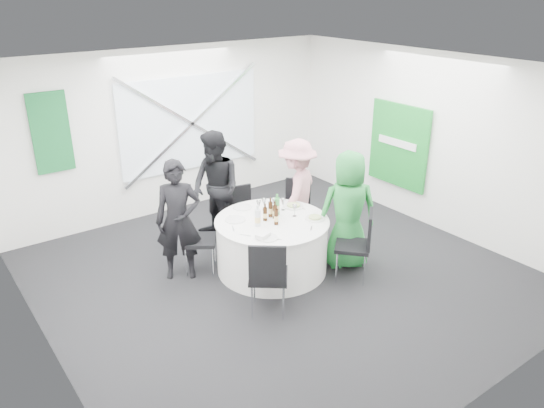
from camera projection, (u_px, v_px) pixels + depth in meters
floor at (281, 275)px, 7.32m from camera, size 6.00×6.00×0.00m
ceiling at (282, 69)px, 6.23m from camera, size 6.00×6.00×0.00m
wall_back at (174, 131)px, 9.00m from camera, size 6.00×0.00×6.00m
wall_front at (492, 278)px, 4.55m from camera, size 6.00×0.00×6.00m
wall_left at (36, 244)px, 5.14m from camera, size 0.00×6.00×6.00m
wall_right at (431, 141)px, 8.42m from camera, size 0.00×6.00×6.00m
window_panel at (191, 123)px, 9.10m from camera, size 2.60×0.03×1.60m
window_brace_a at (192, 123)px, 9.07m from camera, size 2.63×0.05×1.84m
window_brace_b at (192, 123)px, 9.07m from camera, size 2.63×0.05×1.84m
green_banner at (51, 133)px, 7.76m from camera, size 0.55×0.04×1.20m
green_sign at (398, 145)px, 8.91m from camera, size 0.05×1.20×1.40m
banquet_table at (272, 245)px, 7.32m from camera, size 1.56×1.56×0.76m
chair_back at (243, 209)px, 8.17m from camera, size 0.46×0.47×0.86m
chair_back_left at (193, 234)px, 7.22m from camera, size 0.62×0.62×0.97m
chair_back_right at (296, 205)px, 8.24m from camera, size 0.59×0.58×0.92m
chair_front_right at (360, 240)px, 7.03m from camera, size 0.63×0.63×0.99m
chair_front_left at (268, 273)px, 6.22m from camera, size 0.64×0.64×1.00m
person_man_back_left at (178, 220)px, 7.01m from camera, size 0.72×0.64×1.66m
person_man_back at (216, 188)px, 7.98m from camera, size 0.55×0.89×1.74m
person_woman_pink at (297, 192)px, 8.02m from camera, size 1.15×0.96×1.62m
person_woman_green at (348, 210)px, 7.29m from camera, size 0.98×0.86×1.68m
plate_back at (242, 207)px, 7.57m from camera, size 0.27×0.27×0.01m
plate_back_left at (235, 220)px, 7.18m from camera, size 0.28×0.28×0.01m
plate_back_right at (293, 206)px, 7.60m from camera, size 0.29×0.29×0.04m
plate_front_right at (315, 218)px, 7.21m from camera, size 0.26×0.26×0.04m
plate_front_left at (268, 238)px, 6.67m from camera, size 0.25×0.25×0.01m
napkin at (263, 235)px, 6.66m from camera, size 0.22×0.18×0.05m
beer_bottle_a at (265, 214)px, 7.14m from camera, size 0.06×0.06×0.25m
beer_bottle_b at (270, 209)px, 7.25m from camera, size 0.06×0.06×0.28m
beer_bottle_c at (275, 212)px, 7.20m from camera, size 0.06×0.06×0.25m
beer_bottle_d at (276, 217)px, 7.01m from camera, size 0.06×0.06×0.28m
green_water_bottle at (277, 206)px, 7.31m from camera, size 0.08×0.08×0.30m
clear_water_bottle at (258, 218)px, 6.97m from camera, size 0.08×0.08×0.29m
wine_glass_a at (264, 202)px, 7.45m from camera, size 0.07×0.07×0.17m
wine_glass_b at (283, 202)px, 7.45m from camera, size 0.07×0.07×0.17m
wine_glass_c at (274, 202)px, 7.46m from camera, size 0.07×0.07×0.17m
wine_glass_d at (295, 208)px, 7.26m from camera, size 0.07×0.07×0.17m
wine_glass_e at (259, 204)px, 7.39m from camera, size 0.07×0.07×0.17m
fork_a at (245, 235)px, 6.75m from camera, size 0.10×0.13×0.01m
knife_a at (275, 239)px, 6.65m from camera, size 0.11×0.12×0.01m
fork_b at (230, 218)px, 7.24m from camera, size 0.08×0.14×0.01m
knife_b at (233, 229)px, 6.92m from camera, size 0.08×0.14×0.01m
fork_c at (301, 208)px, 7.55m from camera, size 0.08×0.14×0.01m
knife_c at (275, 204)px, 7.70m from camera, size 0.09×0.13×0.01m
fork_d at (311, 228)px, 6.94m from camera, size 0.12×0.12×0.01m
knife_d at (313, 217)px, 7.27m from camera, size 0.11×0.12×0.01m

